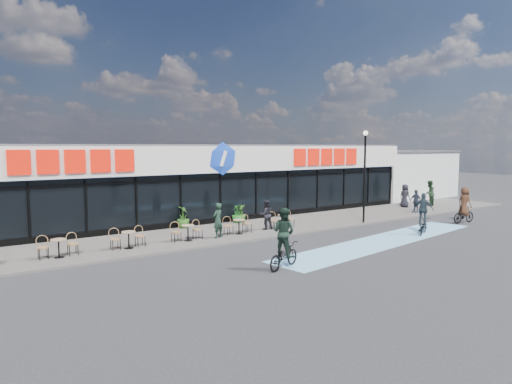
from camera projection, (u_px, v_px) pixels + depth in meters
ground at (299, 246)px, 20.66m from camera, size 120.00×120.00×0.00m
sidewalk at (244, 230)px, 24.33m from camera, size 44.00×5.00×0.10m
bike_lane at (384, 241)px, 21.72m from camera, size 14.17×4.13×0.01m
building at (197, 181)px, 28.53m from camera, size 30.60×6.57×4.75m
neighbour_building at (394, 173)px, 41.10m from camera, size 9.20×7.20×4.11m
lamp_post at (365, 168)px, 26.10m from camera, size 0.28×0.28×5.28m
bistro_set_1 at (58, 246)px, 18.12m from camera, size 1.54×0.62×0.90m
bistro_set_2 at (128, 238)px, 19.73m from camera, size 1.54×0.62×0.90m
bistro_set_3 at (187, 231)px, 21.34m from camera, size 1.54×0.62×0.90m
bistro_set_4 at (238, 225)px, 22.95m from camera, size 1.54×0.62×0.90m
bistro_set_5 at (282, 220)px, 24.56m from camera, size 1.54×0.62×0.90m
potted_plant_left at (183, 217)px, 24.58m from camera, size 0.82×0.82×1.18m
potted_plant_mid at (237, 213)px, 26.31m from camera, size 0.84×0.84×1.06m
potted_plant_right at (241, 213)px, 26.46m from camera, size 0.66×0.66×1.02m
patron_left at (218, 220)px, 21.88m from camera, size 0.72×0.59×1.70m
patron_right at (266, 215)px, 24.15m from camera, size 0.88×0.75×1.58m
pedestrian_a at (416, 201)px, 30.27m from camera, size 0.43×0.92×1.53m
pedestrian_b at (405, 196)px, 32.87m from camera, size 0.54×0.82×1.67m
pedestrian_c at (429, 193)px, 33.55m from camera, size 1.06×0.91×1.88m
cyclist_a at (423, 218)px, 23.24m from camera, size 1.66×1.16×2.13m
cyclist_b at (464, 208)px, 26.68m from camera, size 1.71×0.88×2.13m
cyclist_c at (284, 244)px, 16.77m from camera, size 1.96×1.26×2.27m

